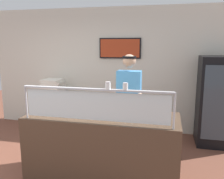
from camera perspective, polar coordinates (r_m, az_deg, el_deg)
ground_plane at (r=4.20m, az=0.09°, el=-16.30°), size 12.00×12.00×0.00m
shop_rear_unit at (r=5.27m, az=3.88°, el=4.70°), size 6.49×0.13×2.70m
serving_counter at (r=3.47m, az=-2.25°, el=-13.72°), size 2.09×0.79×0.95m
sneeze_guard at (r=2.91m, az=-4.13°, el=-2.84°), size 1.91×0.06×0.44m
pizza_tray at (r=3.27m, az=1.07°, el=-6.02°), size 0.43×0.43×0.04m
pizza_server at (r=3.24m, az=1.73°, el=-5.79°), size 0.13×0.29×0.01m
parmesan_shaker at (r=2.83m, az=-0.96°, el=0.86°), size 0.06×0.06×0.09m
pepper_flake_shaker at (r=2.79m, az=3.22°, el=0.65°), size 0.06×0.06×0.08m
worker_figure at (r=3.86m, az=4.09°, el=-2.85°), size 0.41×0.50×1.76m
drink_fridge at (r=4.93m, az=23.61°, el=-2.60°), size 0.66×0.67×1.70m
prep_shelf at (r=5.48m, az=-13.61°, el=-5.28°), size 0.70×0.55×0.85m
pizza_box_stack at (r=5.35m, az=-13.92°, el=0.74°), size 0.45×0.42×0.32m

